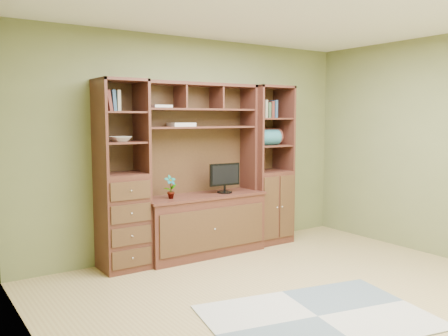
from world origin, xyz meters
TOP-DOWN VIEW (x-y plane):
  - room at (0.00, 0.00)m, footprint 4.60×4.10m
  - center_hutch at (-0.04, 1.73)m, footprint 1.54×0.53m
  - left_tower at (-1.04, 1.77)m, footprint 0.50×0.45m
  - right_tower at (0.98, 1.77)m, footprint 0.55×0.45m
  - rug at (-0.22, -0.35)m, footprint 2.02×1.56m
  - monitor at (0.24, 1.70)m, footprint 0.42×0.21m
  - orchid at (-0.50, 1.70)m, footprint 0.14×0.10m
  - magazines at (-0.28, 1.82)m, footprint 0.28×0.21m
  - bowl at (-1.05, 1.77)m, footprint 0.22×0.22m
  - blanket_teal at (0.91, 1.73)m, footprint 0.35×0.20m
  - blanket_red at (1.03, 1.85)m, footprint 0.38×0.21m

SIDE VIEW (x-z plane):
  - rug at x=-0.22m, z-range 0.00..0.01m
  - orchid at x=-0.50m, z-range 0.73..1.00m
  - monitor at x=0.24m, z-range 0.73..1.23m
  - center_hutch at x=-0.04m, z-range 0.00..2.05m
  - left_tower at x=-1.04m, z-range 0.00..2.05m
  - right_tower at x=0.98m, z-range 0.00..2.05m
  - room at x=0.00m, z-range -0.02..2.62m
  - blanket_teal at x=0.91m, z-range 1.29..1.49m
  - blanket_red at x=1.03m, z-range 1.29..1.50m
  - bowl at x=-1.05m, z-range 1.39..1.45m
  - magazines at x=-0.28m, z-range 1.54..1.58m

